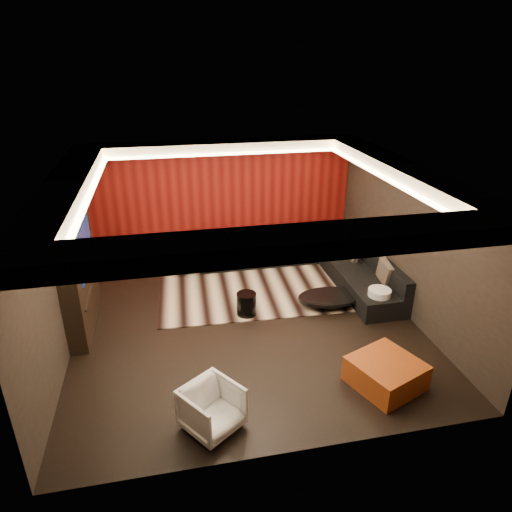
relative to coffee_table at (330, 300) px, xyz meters
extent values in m
cube|color=black|center=(-1.69, -0.27, -0.13)|extent=(6.00, 6.00, 0.02)
cube|color=silver|center=(-1.69, -0.27, 2.69)|extent=(6.00, 6.00, 0.02)
cube|color=black|center=(-1.69, 2.74, 1.28)|extent=(6.00, 0.02, 2.80)
cube|color=black|center=(-4.70, -0.27, 1.28)|extent=(0.02, 6.00, 2.80)
cube|color=black|center=(1.32, -0.27, 1.28)|extent=(0.02, 6.00, 2.80)
cube|color=#6B0C0A|center=(-1.69, 2.70, 1.28)|extent=(5.98, 0.05, 2.78)
cube|color=silver|center=(-1.69, 2.43, 2.57)|extent=(6.00, 0.60, 0.22)
cube|color=silver|center=(-1.69, -2.97, 2.57)|extent=(6.00, 0.60, 0.22)
cube|color=silver|center=(-4.39, -0.27, 2.57)|extent=(0.60, 4.80, 0.22)
cube|color=silver|center=(1.01, -0.27, 2.57)|extent=(0.60, 4.80, 0.22)
cube|color=#FFD899|center=(-1.69, 2.09, 2.48)|extent=(4.80, 0.08, 0.04)
cube|color=#FFD899|center=(-1.69, -2.63, 2.48)|extent=(4.80, 0.08, 0.04)
cube|color=#FFD899|center=(-4.05, -0.27, 2.48)|extent=(0.08, 4.80, 0.04)
cube|color=#FFD899|center=(0.67, -0.27, 2.48)|extent=(0.08, 4.80, 0.04)
cube|color=black|center=(-4.54, 0.33, 0.98)|extent=(0.30, 2.00, 2.20)
cube|color=black|center=(-4.38, 0.33, 1.33)|extent=(0.04, 1.30, 0.80)
cube|color=black|center=(-4.38, 0.33, 0.58)|extent=(0.04, 1.60, 0.04)
cube|color=beige|center=(-1.24, 1.25, -0.11)|extent=(4.11, 3.15, 0.02)
cylinder|color=black|center=(0.00, 0.00, 0.00)|extent=(1.28, 1.28, 0.21)
cylinder|color=black|center=(-1.64, 0.01, 0.11)|extent=(0.43, 0.43, 0.43)
ellipsoid|color=beige|center=(-2.65, 2.07, 0.07)|extent=(0.62, 0.62, 0.34)
cylinder|color=white|center=(0.78, -0.47, 0.14)|extent=(0.48, 0.48, 0.53)
cube|color=#994413|center=(0.01, -2.33, 0.08)|extent=(1.18, 1.18, 0.40)
imported|color=white|center=(-2.59, -2.66, 0.19)|extent=(0.95, 0.96, 0.63)
cube|color=black|center=(-0.44, 2.28, 0.08)|extent=(3.50, 0.90, 0.40)
cube|color=black|center=(-0.44, 2.63, 0.45)|extent=(3.50, 0.20, 0.35)
cube|color=black|center=(0.86, 0.53, 0.08)|extent=(0.90, 2.60, 0.40)
cube|color=black|center=(1.21, 0.53, 0.45)|extent=(0.20, 2.60, 0.35)
cube|color=black|center=(-2.24, 2.28, 0.18)|extent=(0.20, 0.90, 0.60)
cube|color=tan|center=(-1.76, 2.43, 0.50)|extent=(0.42, 0.20, 0.44)
cube|color=tan|center=(0.51, 2.12, 0.50)|extent=(0.42, 0.20, 0.44)
cube|color=tan|center=(0.91, 1.13, 0.50)|extent=(0.12, 0.50, 0.50)
cube|color=tan|center=(1.10, 0.02, 0.50)|extent=(0.12, 0.50, 0.50)
camera|label=1|loc=(-2.96, -7.24, 4.42)|focal=32.00mm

